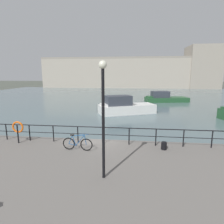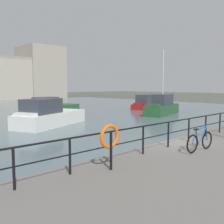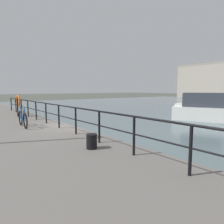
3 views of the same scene
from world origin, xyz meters
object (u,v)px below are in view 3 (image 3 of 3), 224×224
Objects in this scene: moored_small_launch at (214,110)px; life_ring_stand at (18,102)px; parked_bicycle at (23,119)px; mooring_bollard at (92,141)px.

moored_small_launch is 15.68m from life_ring_stand.
life_ring_stand is at bearing 172.33° from parked_bicycle.
moored_small_launch reaches higher than life_ring_stand.
moored_small_launch is at bearing 101.68° from mooring_bollard.
moored_small_launch is at bearing 67.46° from life_ring_stand.
parked_bicycle is 4.02× the size of mooring_bollard.
parked_bicycle reaches higher than mooring_bollard.
mooring_bollard is (4.94, 0.67, -0.17)m from parked_bicycle.
parked_bicycle is 4.18m from life_ring_stand.
life_ring_stand reaches higher than mooring_bollard.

